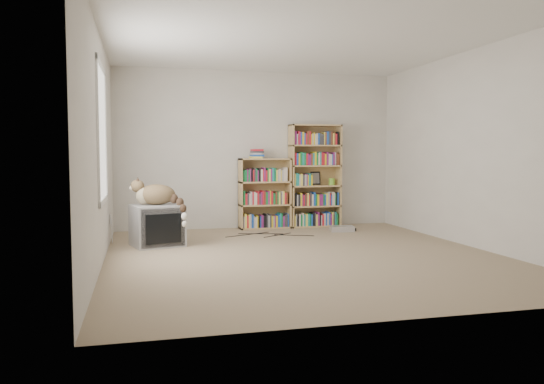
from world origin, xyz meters
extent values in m
cube|color=tan|center=(0.00, 0.00, 0.00)|extent=(4.50, 5.00, 0.01)
cube|color=beige|center=(0.00, 2.50, 1.25)|extent=(4.50, 0.02, 2.50)
cube|color=beige|center=(0.00, -2.50, 1.25)|extent=(4.50, 0.02, 2.50)
cube|color=beige|center=(-2.25, 0.00, 1.25)|extent=(0.02, 5.00, 2.50)
cube|color=beige|center=(2.25, 0.00, 1.25)|extent=(0.02, 5.00, 2.50)
cube|color=white|center=(0.00, 0.00, 2.50)|extent=(4.50, 5.00, 0.02)
cube|color=white|center=(-2.24, 0.20, 1.40)|extent=(0.02, 1.22, 1.52)
cube|color=#97979A|center=(-1.64, 1.08, 0.26)|extent=(0.73, 0.68, 0.53)
cube|color=black|center=(-1.58, 0.83, 0.26)|extent=(0.55, 0.17, 0.49)
cube|color=black|center=(-1.57, 0.81, 0.25)|extent=(0.44, 0.12, 0.37)
cube|color=black|center=(-1.67, 1.20, 0.25)|extent=(0.43, 0.38, 0.32)
ellipsoid|color=#3A2717|center=(-1.65, 1.13, 0.66)|extent=(0.49, 0.33, 0.27)
ellipsoid|color=#3A2717|center=(-1.52, 1.13, 0.65)|extent=(0.22, 0.24, 0.20)
ellipsoid|color=tan|center=(-1.81, 1.11, 0.65)|extent=(0.19, 0.19, 0.22)
ellipsoid|color=#3A2717|center=(-1.88, 1.12, 0.78)|extent=(0.17, 0.17, 0.16)
sphere|color=beige|center=(-1.95, 1.12, 0.75)|extent=(0.07, 0.07, 0.07)
cone|color=black|center=(-1.88, 1.09, 0.85)|extent=(0.06, 0.08, 0.08)
cone|color=black|center=(-1.88, 1.18, 0.85)|extent=(0.06, 0.08, 0.08)
cube|color=tan|center=(0.51, 2.34, 0.83)|extent=(0.02, 0.30, 1.66)
cube|color=tan|center=(1.32, 2.34, 0.83)|extent=(0.02, 0.30, 1.66)
cube|color=tan|center=(0.92, 2.48, 0.83)|extent=(0.83, 0.03, 1.66)
cube|color=tan|center=(0.92, 2.34, 1.65)|extent=(0.83, 0.30, 0.02)
cube|color=tan|center=(0.92, 2.34, 0.01)|extent=(0.83, 0.30, 0.03)
cube|color=tan|center=(0.92, 2.34, 0.34)|extent=(0.83, 0.30, 0.03)
cube|color=tan|center=(0.92, 2.34, 0.67)|extent=(0.83, 0.30, 0.02)
cube|color=tan|center=(0.92, 2.34, 0.99)|extent=(0.83, 0.30, 0.03)
cube|color=tan|center=(0.92, 2.34, 1.32)|extent=(0.83, 0.30, 0.02)
cube|color=red|center=(0.92, 2.34, 0.12)|extent=(0.75, 0.24, 0.19)
cube|color=blue|center=(0.92, 2.34, 0.45)|extent=(0.75, 0.24, 0.19)
cube|color=#157637|center=(0.92, 2.34, 0.77)|extent=(0.75, 0.24, 0.19)
cube|color=beige|center=(0.92, 2.34, 1.10)|extent=(0.75, 0.24, 0.19)
cube|color=black|center=(0.92, 2.34, 1.43)|extent=(0.75, 0.24, 0.19)
cube|color=tan|center=(-0.32, 2.34, 0.56)|extent=(0.03, 0.30, 1.12)
cube|color=tan|center=(0.47, 2.34, 0.56)|extent=(0.03, 0.30, 1.12)
cube|color=tan|center=(0.08, 2.48, 0.56)|extent=(0.81, 0.03, 1.12)
cube|color=tan|center=(0.08, 2.34, 1.11)|extent=(0.81, 0.30, 0.02)
cube|color=tan|center=(0.08, 2.34, 0.01)|extent=(0.81, 0.30, 0.03)
cube|color=tan|center=(0.08, 2.34, 0.38)|extent=(0.81, 0.30, 0.03)
cube|color=tan|center=(0.08, 2.34, 0.74)|extent=(0.81, 0.30, 0.02)
cube|color=red|center=(0.08, 2.34, 0.12)|extent=(0.73, 0.24, 0.19)
cube|color=blue|center=(0.08, 2.34, 0.48)|extent=(0.73, 0.24, 0.19)
cube|color=#157637|center=(0.08, 2.34, 0.85)|extent=(0.73, 0.24, 0.19)
cube|color=red|center=(-0.06, 2.33, 1.19)|extent=(0.20, 0.27, 0.14)
cylinder|color=#79C237|center=(1.21, 2.34, 0.73)|extent=(0.10, 0.10, 0.11)
cube|color=black|center=(0.96, 2.44, 0.79)|extent=(0.16, 0.05, 0.22)
cube|color=silver|center=(1.15, 1.73, 0.04)|extent=(0.40, 0.32, 0.08)
cube|color=silver|center=(-2.24, 1.43, 0.32)|extent=(0.01, 0.08, 0.13)
camera|label=1|loc=(-1.84, -5.85, 1.17)|focal=35.00mm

